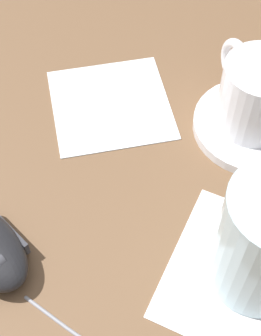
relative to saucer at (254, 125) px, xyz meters
name	(u,v)px	position (x,y,z in m)	size (l,w,h in m)	color
ground_plane	(162,175)	(-0.08, -0.08, -0.01)	(3.00, 3.00, 0.00)	brown
saucer	(254,125)	(0.00, 0.00, 0.00)	(0.13, 0.13, 0.01)	white
coffee_cup	(257,93)	(-0.01, 0.00, 0.04)	(0.08, 0.10, 0.07)	white
napkin_under_glass	(250,279)	(0.01, -0.17, 0.00)	(0.14, 0.14, 0.00)	white
napkin_spare	(111,104)	(-0.15, 0.00, 0.00)	(0.13, 0.13, 0.00)	white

